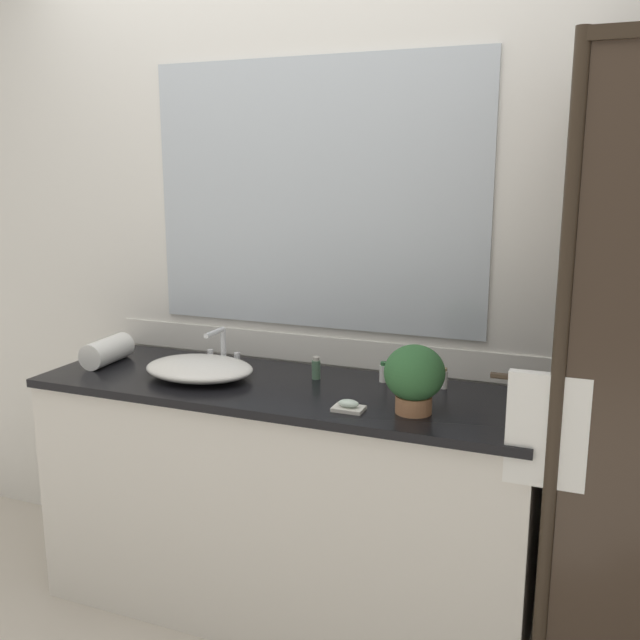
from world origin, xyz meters
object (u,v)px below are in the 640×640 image
sink_basin (199,368)px  potted_plant (414,376)px  amenity_bottle_shampoo (384,372)px  amenity_bottle_body_wash (316,369)px  soap_dish (349,406)px  faucet (222,353)px  amenity_bottle_lotion (444,379)px  rolled_towel_near_edge (107,351)px

sink_basin → potted_plant: size_ratio=1.88×
amenity_bottle_shampoo → amenity_bottle_body_wash: (-0.24, -0.06, 0.00)m
potted_plant → soap_dish: 0.23m
faucet → amenity_bottle_shampoo: 0.65m
amenity_bottle_lotion → potted_plant: bearing=-97.0°
potted_plant → amenity_bottle_lotion: (0.04, 0.29, -0.09)m
faucet → amenity_bottle_body_wash: size_ratio=2.04×
rolled_towel_near_edge → soap_dish: bearing=-8.9°
soap_dish → amenity_bottle_shampoo: size_ratio=1.34×
potted_plant → amenity_bottle_lotion: size_ratio=2.95×
amenity_bottle_lotion → rolled_towel_near_edge: rolled_towel_near_edge is taller
faucet → amenity_bottle_shampoo: size_ratio=2.28×
sink_basin → amenity_bottle_body_wash: 0.43m
soap_dish → amenity_bottle_lotion: amenity_bottle_lotion is taller
faucet → amenity_bottle_body_wash: faucet is taller
amenity_bottle_lotion → amenity_bottle_body_wash: (-0.46, -0.06, 0.00)m
amenity_bottle_body_wash → amenity_bottle_shampoo: bearing=13.5°
sink_basin → faucet: (-0.00, 0.17, 0.02)m
sink_basin → soap_dish: 0.65m
amenity_bottle_body_wash → rolled_towel_near_edge: rolled_towel_near_edge is taller
amenity_bottle_shampoo → amenity_bottle_body_wash: amenity_bottle_body_wash is taller
faucet → potted_plant: 0.87m
amenity_bottle_body_wash → faucet: bearing=177.1°
soap_dish → faucet: bearing=154.4°
faucet → amenity_bottle_lotion: bearing=2.6°
potted_plant → soap_dish: (-0.20, -0.06, -0.11)m
potted_plant → amenity_bottle_body_wash: bearing=152.0°
faucet → potted_plant: size_ratio=0.77×
sink_basin → amenity_bottle_body_wash: (0.41, 0.15, 0.00)m
amenity_bottle_shampoo → rolled_towel_near_edge: rolled_towel_near_edge is taller
potted_plant → sink_basin: bearing=174.7°
amenity_bottle_body_wash → rolled_towel_near_edge: (-0.85, -0.12, 0.01)m
amenity_bottle_body_wash → potted_plant: bearing=-28.0°
sink_basin → amenity_bottle_body_wash: size_ratio=4.98×
potted_plant → amenity_bottle_shampoo: size_ratio=2.96×
faucet → amenity_bottle_shampoo: faucet is taller
sink_basin → amenity_bottle_shampoo: bearing=17.8°
faucet → amenity_bottle_shampoo: bearing=3.3°
potted_plant → rolled_towel_near_edge: (-1.27, 0.11, -0.07)m
amenity_bottle_shampoo → faucet: bearing=-176.7°
potted_plant → amenity_bottle_shampoo: (-0.19, 0.28, -0.09)m
soap_dish → sink_basin: bearing=168.0°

